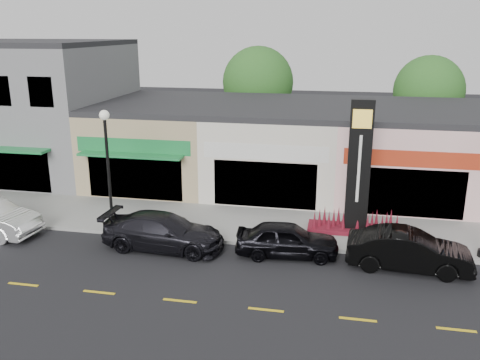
{
  "coord_description": "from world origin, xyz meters",
  "views": [
    {
      "loc": [
        2.07,
        -17.86,
        9.02
      ],
      "look_at": [
        -2.27,
        4.0,
        2.35
      ],
      "focal_mm": 38.0,
      "sensor_mm": 36.0,
      "label": 1
    }
  ],
  "objects_px": {
    "car_black_sedan": "(287,239)",
    "car_black_conv": "(409,251)",
    "car_dark_sedan": "(163,232)",
    "pylon_sign": "(357,187)",
    "lamp_west_near": "(108,158)"
  },
  "relations": [
    {
      "from": "lamp_west_near",
      "to": "pylon_sign",
      "type": "relative_size",
      "value": 0.91
    },
    {
      "from": "pylon_sign",
      "to": "car_black_conv",
      "type": "distance_m",
      "value": 3.99
    },
    {
      "from": "lamp_west_near",
      "to": "car_black_conv",
      "type": "relative_size",
      "value": 1.16
    },
    {
      "from": "lamp_west_near",
      "to": "car_black_sedan",
      "type": "relative_size",
      "value": 1.3
    },
    {
      "from": "car_black_conv",
      "to": "car_black_sedan",
      "type": "bearing_deg",
      "value": 90.39
    },
    {
      "from": "car_black_sedan",
      "to": "car_black_conv",
      "type": "bearing_deg",
      "value": -98.48
    },
    {
      "from": "pylon_sign",
      "to": "car_dark_sedan",
      "type": "xyz_separation_m",
      "value": [
        -8.0,
        -3.11,
        -1.52
      ]
    },
    {
      "from": "car_dark_sedan",
      "to": "car_black_conv",
      "type": "bearing_deg",
      "value": -87.5
    },
    {
      "from": "pylon_sign",
      "to": "car_dark_sedan",
      "type": "height_order",
      "value": "pylon_sign"
    },
    {
      "from": "car_dark_sedan",
      "to": "car_black_conv",
      "type": "relative_size",
      "value": 1.1
    },
    {
      "from": "lamp_west_near",
      "to": "car_black_sedan",
      "type": "xyz_separation_m",
      "value": [
        8.22,
        -1.13,
        -2.76
      ]
    },
    {
      "from": "car_dark_sedan",
      "to": "car_black_sedan",
      "type": "xyz_separation_m",
      "value": [
        5.22,
        0.28,
        -0.04
      ]
    },
    {
      "from": "car_black_sedan",
      "to": "car_black_conv",
      "type": "height_order",
      "value": "car_black_conv"
    },
    {
      "from": "car_black_sedan",
      "to": "pylon_sign",
      "type": "bearing_deg",
      "value": -49.46
    },
    {
      "from": "pylon_sign",
      "to": "car_black_conv",
      "type": "relative_size",
      "value": 1.27
    }
  ]
}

